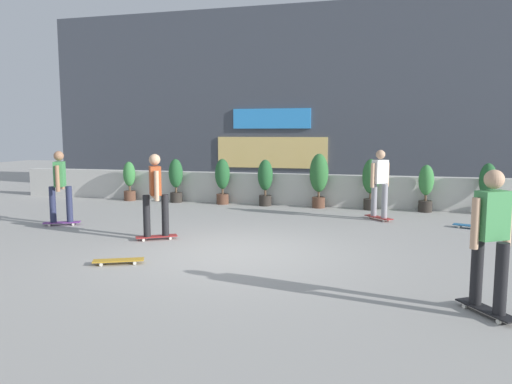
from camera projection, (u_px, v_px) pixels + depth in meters
The scene contains 17 objects.
ground_plane at pixel (235, 252), 8.66m from camera, with size 48.00×48.00×0.00m, color #9E9B96.
planter_wall at pixel (295, 189), 14.37m from camera, with size 18.00×0.40×0.90m, color beige.
building_backdrop at pixel (315, 101), 17.87m from camera, with size 20.00×2.08×6.50m.
potted_plant_0 at pixel (129, 180), 15.21m from camera, with size 0.37×0.37×1.21m.
potted_plant_1 at pixel (176, 178), 14.81m from camera, with size 0.42×0.42×1.32m.
potted_plant_2 at pixel (222, 179), 14.43m from camera, with size 0.44×0.44×1.34m.
potted_plant_3 at pixel (265, 180), 14.10m from camera, with size 0.43×0.43×1.34m.
potted_plant_4 at pixel (319, 176), 13.69m from camera, with size 0.52×0.52×1.52m.
potted_plant_5 at pixel (371, 181), 13.35m from camera, with size 0.46×0.46×1.39m.
potted_plant_6 at pixel (426, 186), 13.00m from camera, with size 0.40×0.40×1.26m.
potted_plant_7 at pixel (488, 186), 12.61m from camera, with size 0.43×0.43×1.33m.
skater_by_wall_right at pixel (155, 193), 9.57m from camera, with size 0.78×0.60×1.70m.
skater_far_right at pixel (380, 181), 11.76m from camera, with size 0.70×0.72×1.70m.
skater_far_left at pixel (491, 236), 5.57m from camera, with size 0.61×0.78×1.70m.
skater_foreground at pixel (60, 184), 11.07m from camera, with size 0.81×0.52×1.70m.
skateboard_near_camera at pixel (472, 226), 10.76m from camera, with size 0.82×0.48×0.08m.
skateboard_aside at pixel (118, 260), 7.87m from camera, with size 0.81×0.51×0.08m.
Camera 1 is at (2.52, -8.10, 2.11)m, focal length 34.34 mm.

